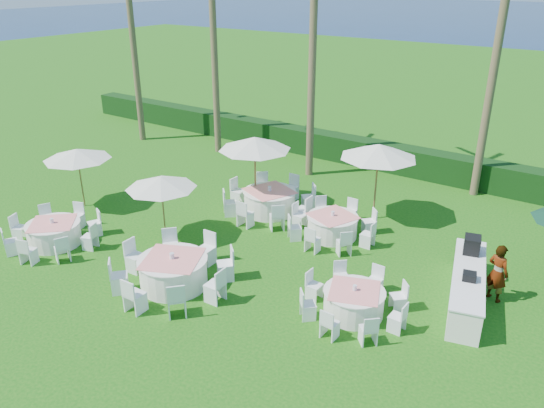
{
  "coord_description": "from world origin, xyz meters",
  "views": [
    {
      "loc": [
        11.05,
        -9.99,
        8.34
      ],
      "look_at": [
        1.93,
        3.24,
        1.3
      ],
      "focal_mm": 35.0,
      "sensor_mm": 36.0,
      "label": 1
    }
  ],
  "objects_px": {
    "umbrella_b": "(161,183)",
    "umbrella_a": "(77,154)",
    "banquet_table_c": "(354,301)",
    "umbrella_d": "(379,151)",
    "banquet_table_a": "(54,233)",
    "buffet_table": "(467,285)",
    "banquet_table_e": "(270,201)",
    "umbrella_c": "(255,143)",
    "banquet_table_f": "(332,225)",
    "banquet_table_b": "(173,271)",
    "staff_person": "(498,273)"
  },
  "relations": [
    {
      "from": "umbrella_b",
      "to": "buffet_table",
      "type": "relative_size",
      "value": 0.57
    },
    {
      "from": "staff_person",
      "to": "banquet_table_c",
      "type": "bearing_deg",
      "value": 67.37
    },
    {
      "from": "umbrella_b",
      "to": "umbrella_c",
      "type": "height_order",
      "value": "umbrella_c"
    },
    {
      "from": "buffet_table",
      "to": "staff_person",
      "type": "bearing_deg",
      "value": 40.1
    },
    {
      "from": "umbrella_b",
      "to": "umbrella_a",
      "type": "bearing_deg",
      "value": 177.89
    },
    {
      "from": "banquet_table_b",
      "to": "buffet_table",
      "type": "xyz_separation_m",
      "value": [
        7.19,
        3.98,
        0.04
      ]
    },
    {
      "from": "umbrella_d",
      "to": "banquet_table_c",
      "type": "bearing_deg",
      "value": -70.26
    },
    {
      "from": "buffet_table",
      "to": "umbrella_c",
      "type": "bearing_deg",
      "value": 167.48
    },
    {
      "from": "buffet_table",
      "to": "banquet_table_c",
      "type": "bearing_deg",
      "value": -134.61
    },
    {
      "from": "banquet_table_e",
      "to": "umbrella_c",
      "type": "xyz_separation_m",
      "value": [
        -0.74,
        0.11,
        2.09
      ]
    },
    {
      "from": "umbrella_c",
      "to": "staff_person",
      "type": "xyz_separation_m",
      "value": [
        9.19,
        -1.38,
        -1.7
      ]
    },
    {
      "from": "banquet_table_b",
      "to": "banquet_table_c",
      "type": "relative_size",
      "value": 1.23
    },
    {
      "from": "banquet_table_a",
      "to": "banquet_table_c",
      "type": "xyz_separation_m",
      "value": [
        9.99,
        2.08,
        -0.03
      ]
    },
    {
      "from": "banquet_table_c",
      "to": "staff_person",
      "type": "distance_m",
      "value": 4.07
    },
    {
      "from": "banquet_table_f",
      "to": "staff_person",
      "type": "relative_size",
      "value": 1.8
    },
    {
      "from": "banquet_table_e",
      "to": "banquet_table_b",
      "type": "bearing_deg",
      "value": -83.65
    },
    {
      "from": "banquet_table_f",
      "to": "umbrella_b",
      "type": "relative_size",
      "value": 1.3
    },
    {
      "from": "banquet_table_a",
      "to": "buffet_table",
      "type": "distance_m",
      "value": 13.02
    },
    {
      "from": "banquet_table_e",
      "to": "staff_person",
      "type": "relative_size",
      "value": 2.05
    },
    {
      "from": "staff_person",
      "to": "umbrella_a",
      "type": "bearing_deg",
      "value": 32.07
    },
    {
      "from": "banquet_table_e",
      "to": "banquet_table_f",
      "type": "height_order",
      "value": "banquet_table_e"
    },
    {
      "from": "banquet_table_b",
      "to": "umbrella_b",
      "type": "height_order",
      "value": "umbrella_b"
    },
    {
      "from": "banquet_table_a",
      "to": "umbrella_b",
      "type": "bearing_deg",
      "value": 41.37
    },
    {
      "from": "umbrella_d",
      "to": "umbrella_a",
      "type": "bearing_deg",
      "value": -151.35
    },
    {
      "from": "buffet_table",
      "to": "umbrella_a",
      "type": "bearing_deg",
      "value": -172.66
    },
    {
      "from": "banquet_table_c",
      "to": "umbrella_d",
      "type": "relative_size",
      "value": 1.0
    },
    {
      "from": "banquet_table_a",
      "to": "umbrella_d",
      "type": "xyz_separation_m",
      "value": [
        7.9,
        7.89,
        2.2
      ]
    },
    {
      "from": "umbrella_b",
      "to": "banquet_table_e",
      "type": "bearing_deg",
      "value": 65.75
    },
    {
      "from": "banquet_table_b",
      "to": "banquet_table_e",
      "type": "bearing_deg",
      "value": 96.35
    },
    {
      "from": "banquet_table_e",
      "to": "buffet_table",
      "type": "height_order",
      "value": "buffet_table"
    },
    {
      "from": "banquet_table_b",
      "to": "umbrella_c",
      "type": "relative_size",
      "value": 1.25
    },
    {
      "from": "banquet_table_c",
      "to": "umbrella_d",
      "type": "bearing_deg",
      "value": 109.74
    },
    {
      "from": "banquet_table_c",
      "to": "umbrella_b",
      "type": "relative_size",
      "value": 1.22
    },
    {
      "from": "banquet_table_e",
      "to": "umbrella_a",
      "type": "relative_size",
      "value": 1.38
    },
    {
      "from": "banquet_table_a",
      "to": "staff_person",
      "type": "relative_size",
      "value": 1.78
    },
    {
      "from": "buffet_table",
      "to": "staff_person",
      "type": "relative_size",
      "value": 2.42
    },
    {
      "from": "banquet_table_f",
      "to": "umbrella_c",
      "type": "xyz_separation_m",
      "value": [
        -3.65,
        0.53,
        2.14
      ]
    },
    {
      "from": "umbrella_d",
      "to": "staff_person",
      "type": "xyz_separation_m",
      "value": [
        4.98,
        -2.98,
        -1.76
      ]
    },
    {
      "from": "banquet_table_a",
      "to": "staff_person",
      "type": "distance_m",
      "value": 13.79
    },
    {
      "from": "umbrella_b",
      "to": "banquet_table_c",
      "type": "bearing_deg",
      "value": -2.53
    },
    {
      "from": "banquet_table_e",
      "to": "staff_person",
      "type": "height_order",
      "value": "staff_person"
    },
    {
      "from": "umbrella_d",
      "to": "buffet_table",
      "type": "relative_size",
      "value": 0.7
    },
    {
      "from": "banquet_table_a",
      "to": "banquet_table_f",
      "type": "height_order",
      "value": "banquet_table_a"
    },
    {
      "from": "umbrella_b",
      "to": "umbrella_c",
      "type": "xyz_separation_m",
      "value": [
        0.96,
        3.89,
        0.52
      ]
    },
    {
      "from": "banquet_table_b",
      "to": "umbrella_c",
      "type": "distance_m",
      "value": 6.39
    },
    {
      "from": "umbrella_b",
      "to": "umbrella_c",
      "type": "bearing_deg",
      "value": 76.06
    },
    {
      "from": "banquet_table_f",
      "to": "umbrella_b",
      "type": "height_order",
      "value": "umbrella_b"
    },
    {
      "from": "banquet_table_f",
      "to": "buffet_table",
      "type": "bearing_deg",
      "value": -15.57
    },
    {
      "from": "banquet_table_b",
      "to": "banquet_table_c",
      "type": "xyz_separation_m",
      "value": [
        4.92,
        1.68,
        -0.08
      ]
    },
    {
      "from": "banquet_table_b",
      "to": "banquet_table_a",
      "type": "bearing_deg",
      "value": -175.47
    }
  ]
}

